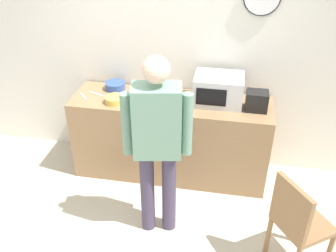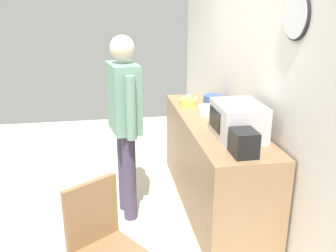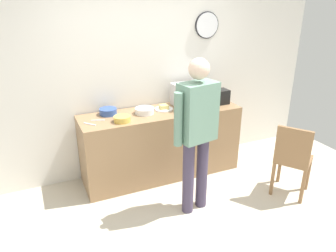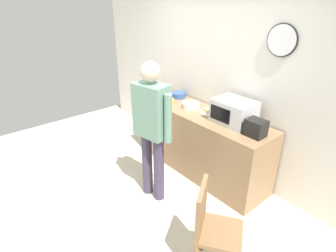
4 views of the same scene
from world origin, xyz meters
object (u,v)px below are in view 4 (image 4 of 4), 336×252
microwave (234,112)px  salad_bowl (167,101)px  toaster (256,128)px  sandwich_plate (208,111)px  person_standing (152,124)px  wooden_chair (212,226)px  mixing_bowl (179,95)px  cereal_bowl (191,105)px  spoon_utensil (156,96)px  fork_utensil (164,97)px

microwave → salad_bowl: microwave is taller
toaster → sandwich_plate: bearing=174.1°
person_standing → wooden_chair: (1.20, -0.24, -0.52)m
sandwich_plate → mixing_bowl: 0.73m
salad_bowl → cereal_bowl: bearing=24.2°
salad_bowl → mixing_bowl: size_ratio=0.92×
microwave → wooden_chair: (0.76, -1.19, -0.56)m
sandwich_plate → salad_bowl: 0.66m
mixing_bowl → spoon_utensil: mixing_bowl is taller
salad_bowl → fork_utensil: bearing=150.2°
mixing_bowl → person_standing: (0.70, -1.05, 0.07)m
microwave → mixing_bowl: microwave is taller
sandwich_plate → person_standing: size_ratio=0.14×
microwave → sandwich_plate: bearing=-179.2°
microwave → salad_bowl: 1.08m
wooden_chair → microwave: bearing=122.5°
toaster → fork_utensil: toaster is taller
spoon_utensil → person_standing: bearing=-39.4°
sandwich_plate → person_standing: bearing=-91.2°
person_standing → wooden_chair: 1.33m
sandwich_plate → salad_bowl: size_ratio=1.20×
cereal_bowl → person_standing: (0.27, -0.90, 0.07)m
toaster → spoon_utensil: toaster is taller
microwave → cereal_bowl: microwave is taller
mixing_bowl → sandwich_plate: bearing=-8.8°
toaster → fork_utensil: (-1.71, 0.04, -0.10)m
microwave → wooden_chair: microwave is taller
toaster → salad_bowl: bearing=-175.6°
spoon_utensil → person_standing: person_standing is taller
sandwich_plate → spoon_utensil: size_ratio=1.43×
mixing_bowl → toaster: 1.56m
toaster → cereal_bowl: bearing=177.8°
cereal_bowl → wooden_chair: cereal_bowl is taller
salad_bowl → person_standing: bearing=-50.6°
fork_utensil → toaster: bearing=-1.2°
person_standing → fork_utensil: bearing=134.3°
toaster → wooden_chair: size_ratio=0.23×
mixing_bowl → spoon_utensil: size_ratio=1.30×
microwave → toaster: microwave is taller
salad_bowl → person_standing: size_ratio=0.11×
fork_utensil → spoon_utensil: 0.14m
cereal_bowl → spoon_utensil: (-0.72, -0.09, -0.03)m
spoon_utensil → salad_bowl: bearing=-10.0°
microwave → mixing_bowl: size_ratio=2.27×
microwave → fork_utensil: (-1.32, -0.05, -0.15)m
cereal_bowl → fork_utensil: bearing=-179.4°
cereal_bowl → toaster: bearing=-2.2°
mixing_bowl → toaster: (1.54, -0.20, 0.06)m
salad_bowl → spoon_utensil: 0.38m
fork_utensil → person_standing: 1.25m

